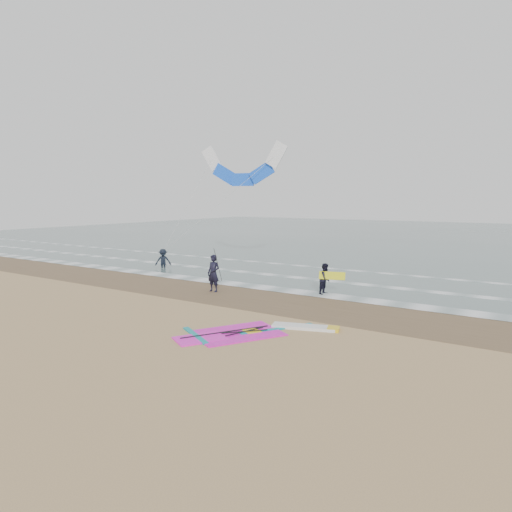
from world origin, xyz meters
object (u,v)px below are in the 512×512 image
Objects in this scene: person_walking at (325,279)px; surf_kite at (242,168)px; windsurf_rig at (256,332)px; person_standing at (213,273)px; person_wading at (163,256)px.

person_walking is 11.93m from surf_kite.
surf_kite is (-9.48, 12.83, 6.87)m from windsurf_rig.
person_standing is 5.76m from person_walking.
windsurf_rig is 0.64× the size of surf_kite.
person_walking is at bearing 27.48° from person_standing.
person_standing is at bearing -65.34° from surf_kite.
person_standing is at bearing -73.13° from person_wading.
person_standing is at bearing 139.90° from windsurf_rig.
person_standing reaches higher than windsurf_rig.
windsurf_rig is 3.03× the size of person_wading.
person_walking is at bearing 95.38° from windsurf_rig.
surf_kite reaches higher than person_wading.
person_wading is 0.21× the size of surf_kite.
surf_kite reaches higher than person_standing.
person_walking is (-0.71, 7.52, 0.76)m from windsurf_rig.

